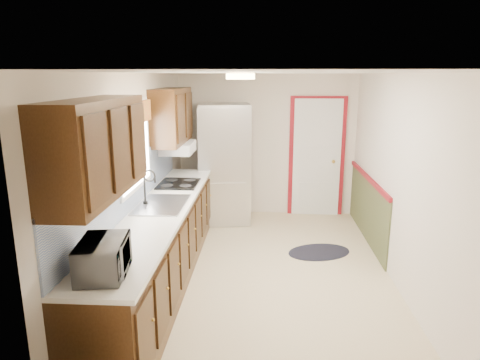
# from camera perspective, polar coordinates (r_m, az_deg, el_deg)

# --- Properties ---
(room_shell) EXTENTS (3.20, 5.20, 2.52)m
(room_shell) POSITION_cam_1_polar(r_m,az_deg,el_deg) (4.92, 3.68, -0.02)
(room_shell) COLOR beige
(room_shell) RESTS_ON ground
(kitchen_run) EXTENTS (0.63, 4.00, 2.20)m
(kitchen_run) POSITION_cam_1_polar(r_m,az_deg,el_deg) (4.90, -11.05, -5.06)
(kitchen_run) COLOR #311B0B
(kitchen_run) RESTS_ON ground
(back_wall_trim) EXTENTS (1.12, 2.30, 2.08)m
(back_wall_trim) POSITION_cam_1_polar(r_m,az_deg,el_deg) (7.21, 11.49, 1.65)
(back_wall_trim) COLOR maroon
(back_wall_trim) RESTS_ON ground
(ceiling_fixture) EXTENTS (0.30, 0.30, 0.06)m
(ceiling_fixture) POSITION_cam_1_polar(r_m,az_deg,el_deg) (4.58, 0.05, 13.66)
(ceiling_fixture) COLOR #FFD88C
(ceiling_fixture) RESTS_ON room_shell
(microwave) EXTENTS (0.33, 0.52, 0.33)m
(microwave) POSITION_cam_1_polar(r_m,az_deg,el_deg) (3.31, -17.80, -9.42)
(microwave) COLOR white
(microwave) RESTS_ON kitchen_run
(refrigerator) EXTENTS (0.90, 0.85, 1.93)m
(refrigerator) POSITION_cam_1_polar(r_m,az_deg,el_deg) (7.00, -2.08, 2.20)
(refrigerator) COLOR #B7B7BC
(refrigerator) RESTS_ON ground
(rug) EXTENTS (1.00, 0.81, 0.01)m
(rug) POSITION_cam_1_polar(r_m,az_deg,el_deg) (6.06, 10.49, -9.42)
(rug) COLOR black
(rug) RESTS_ON ground
(cooktop) EXTENTS (0.52, 0.62, 0.02)m
(cooktop) POSITION_cam_1_polar(r_m,az_deg,el_deg) (5.82, -8.19, -0.48)
(cooktop) COLOR black
(cooktop) RESTS_ON kitchen_run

